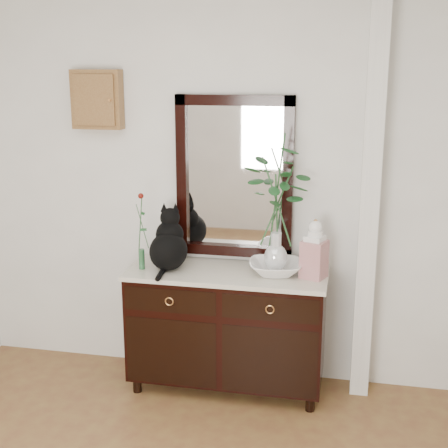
% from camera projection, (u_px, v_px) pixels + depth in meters
% --- Properties ---
extents(wall_back, '(3.60, 0.04, 2.70)m').
position_uv_depth(wall_back, '(220.00, 190.00, 4.27)').
color(wall_back, silver).
rests_on(wall_back, ground).
extents(pilaster, '(0.12, 0.20, 2.70)m').
position_uv_depth(pilaster, '(370.00, 198.00, 4.00)').
color(pilaster, silver).
rests_on(pilaster, ground).
extents(sideboard, '(1.33, 0.52, 0.82)m').
position_uv_depth(sideboard, '(227.00, 324.00, 4.23)').
color(sideboard, black).
rests_on(sideboard, ground).
extents(wall_mirror, '(0.80, 0.06, 1.10)m').
position_uv_depth(wall_mirror, '(234.00, 178.00, 4.22)').
color(wall_mirror, black).
rests_on(wall_mirror, wall_back).
extents(key_cabinet, '(0.35, 0.10, 0.40)m').
position_uv_depth(key_cabinet, '(97.00, 99.00, 4.25)').
color(key_cabinet, brown).
rests_on(key_cabinet, wall_back).
extents(cat, '(0.32, 0.38, 0.41)m').
position_uv_depth(cat, '(168.00, 239.00, 4.15)').
color(cat, black).
rests_on(cat, sideboard).
extents(lotus_bowl, '(0.40, 0.40, 0.09)m').
position_uv_depth(lotus_bowl, '(275.00, 268.00, 4.08)').
color(lotus_bowl, white).
rests_on(lotus_bowl, sideboard).
extents(vase_branches, '(0.53, 0.53, 0.92)m').
position_uv_depth(vase_branches, '(277.00, 203.00, 3.97)').
color(vase_branches, silver).
rests_on(vase_branches, lotus_bowl).
extents(bud_vase_rose, '(0.07, 0.07, 0.53)m').
position_uv_depth(bud_vase_rose, '(141.00, 231.00, 4.12)').
color(bud_vase_rose, '#2B5D37').
rests_on(bud_vase_rose, sideboard).
extents(ginger_jar, '(0.19, 0.19, 0.39)m').
position_uv_depth(ginger_jar, '(314.00, 248.00, 3.97)').
color(ginger_jar, silver).
rests_on(ginger_jar, sideboard).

